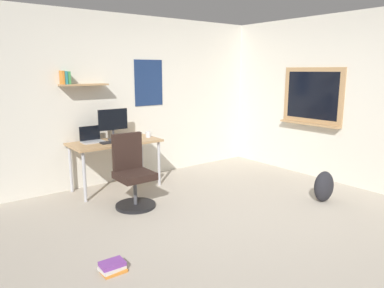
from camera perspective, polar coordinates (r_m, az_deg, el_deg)
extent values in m
plane|color=#ADA393|center=(4.33, 7.09, -12.45)|extent=(5.20, 5.20, 0.00)
cube|color=silver|center=(5.96, -9.45, 7.03)|extent=(5.00, 0.10, 2.60)
cube|color=tan|center=(5.46, -16.66, 8.93)|extent=(0.68, 0.20, 0.02)
cube|color=navy|center=(6.04, -6.84, 9.54)|extent=(0.52, 0.01, 0.74)
cube|color=orange|center=(5.38, -19.78, 9.83)|extent=(0.03, 0.14, 0.19)
cube|color=teal|center=(5.40, -19.38, 9.83)|extent=(0.04, 0.14, 0.18)
cube|color=#3D934C|center=(5.41, -18.96, 9.84)|extent=(0.03, 0.14, 0.18)
cube|color=silver|center=(5.97, 24.53, 6.16)|extent=(0.10, 5.00, 2.60)
cube|color=tan|center=(6.28, 18.47, 7.28)|extent=(0.04, 1.10, 0.90)
cube|color=black|center=(6.27, 18.39, 7.28)|extent=(0.01, 0.94, 0.76)
cube|color=tan|center=(6.29, 17.97, 3.05)|extent=(0.12, 1.10, 0.03)
cube|color=tan|center=(5.45, -12.04, 0.27)|extent=(1.30, 0.65, 0.03)
cylinder|color=#B7B7BC|center=(5.08, -16.59, -5.03)|extent=(0.04, 0.04, 0.70)
cylinder|color=#B7B7BC|center=(5.58, -5.23, -3.08)|extent=(0.04, 0.04, 0.70)
cylinder|color=#B7B7BC|center=(5.56, -18.57, -3.72)|extent=(0.04, 0.04, 0.70)
cylinder|color=#B7B7BC|center=(6.02, -7.92, -2.06)|extent=(0.04, 0.04, 0.70)
cylinder|color=black|center=(4.85, -8.86, -9.54)|extent=(0.52, 0.52, 0.04)
cylinder|color=#4C4C51|center=(4.79, -8.93, -7.42)|extent=(0.05, 0.05, 0.34)
cube|color=black|center=(4.72, -9.01, -4.95)|extent=(0.44, 0.44, 0.09)
cube|color=black|center=(4.83, -10.17, -1.13)|extent=(0.40, 0.09, 0.48)
cube|color=#ADAFB5|center=(5.43, -15.35, 0.34)|extent=(0.31, 0.21, 0.02)
cube|color=black|center=(5.50, -15.80, 1.67)|extent=(0.31, 0.01, 0.21)
cylinder|color=#38383D|center=(5.56, -12.25, 0.73)|extent=(0.17, 0.17, 0.01)
cylinder|color=#38383D|center=(5.55, -12.29, 1.51)|extent=(0.03, 0.03, 0.14)
cube|color=black|center=(5.50, -12.34, 3.80)|extent=(0.46, 0.02, 0.31)
cube|color=black|center=(5.35, -12.30, 0.33)|extent=(0.37, 0.13, 0.02)
ellipsoid|color=#262628|center=(5.47, -9.66, 0.75)|extent=(0.10, 0.06, 0.03)
cylinder|color=silver|center=(5.67, -6.91, 1.51)|extent=(0.08, 0.08, 0.09)
ellipsoid|color=#232328|center=(5.24, 20.05, -6.30)|extent=(0.32, 0.22, 0.42)
cube|color=orange|center=(3.46, -12.23, -18.94)|extent=(0.21, 0.16, 0.03)
cube|color=silver|center=(3.45, -12.48, -18.52)|extent=(0.22, 0.16, 0.03)
cube|color=#7A3D99|center=(3.45, -12.46, -17.94)|extent=(0.22, 0.16, 0.04)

